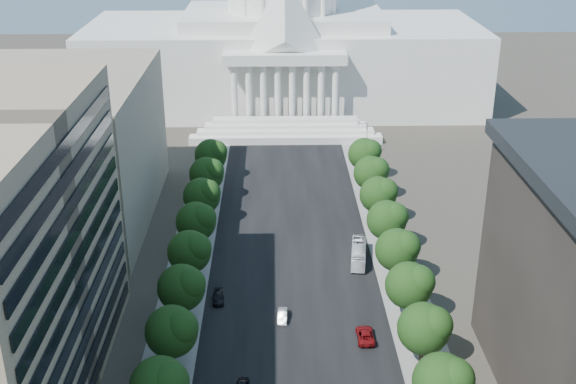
{
  "coord_description": "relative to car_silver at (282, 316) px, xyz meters",
  "views": [
    {
      "loc": [
        -3.21,
        -38.6,
        64.92
      ],
      "look_at": [
        -0.83,
        75.78,
        15.65
      ],
      "focal_mm": 45.0,
      "sensor_mm": 36.0,
      "label": 1
    }
  ],
  "objects": [
    {
      "name": "tree_r_e",
      "position": [
        20.39,
        -0.3,
        5.76
      ],
      "size": [
        7.79,
        7.6,
        9.97
      ],
      "color": "#33261C",
      "rests_on": "ground"
    },
    {
      "name": "office_block_left_far",
      "position": [
        -45.95,
        39.9,
        14.3
      ],
      "size": [
        38.0,
        52.0,
        30.0
      ],
      "primitive_type": "cube",
      "color": "gray",
      "rests_on": "ground"
    },
    {
      "name": "capitol",
      "position": [
        2.05,
        124.79,
        19.31
      ],
      "size": [
        120.0,
        56.0,
        73.0
      ],
      "color": "white",
      "rests_on": "ground"
    },
    {
      "name": "car_red",
      "position": [
        12.67,
        -5.76,
        0.08
      ],
      "size": [
        2.57,
        5.57,
        1.55
      ],
      "primitive_type": "imported",
      "rotation": [
        0.0,
        0.0,
        3.14
      ],
      "color": "maroon",
      "rests_on": "ground"
    },
    {
      "name": "tree_r_h",
      "position": [
        20.39,
        35.7,
        5.76
      ],
      "size": [
        7.79,
        7.6,
        9.97
      ],
      "color": "#33261C",
      "rests_on": "ground"
    },
    {
      "name": "streetlight_f",
      "position": [
        21.96,
        74.9,
        5.13
      ],
      "size": [
        2.61,
        0.44,
        9.0
      ],
      "color": "gray",
      "rests_on": "ground"
    },
    {
      "name": "streetlight_c",
      "position": [
        21.96,
        -0.1,
        5.13
      ],
      "size": [
        2.61,
        0.44,
        9.0
      ],
      "color": "gray",
      "rests_on": "ground"
    },
    {
      "name": "streetlight_e",
      "position": [
        21.96,
        49.9,
        5.13
      ],
      "size": [
        2.61,
        0.44,
        9.0
      ],
      "color": "gray",
      "rests_on": "ground"
    },
    {
      "name": "tree_r_f",
      "position": [
        20.39,
        11.7,
        5.76
      ],
      "size": [
        7.79,
        7.6,
        9.97
      ],
      "color": "#33261C",
      "rests_on": "ground"
    },
    {
      "name": "tree_l_j",
      "position": [
        -15.61,
        59.7,
        5.76
      ],
      "size": [
        7.79,
        7.6,
        9.97
      ],
      "color": "#33261C",
      "rests_on": "ground"
    },
    {
      "name": "tree_r_i",
      "position": [
        20.39,
        47.7,
        5.76
      ],
      "size": [
        7.79,
        7.6,
        9.97
      ],
      "color": "#33261C",
      "rests_on": "ground"
    },
    {
      "name": "tree_r_c",
      "position": [
        20.39,
        -24.3,
        5.76
      ],
      "size": [
        7.79,
        7.6,
        9.97
      ],
      "color": "#33261C",
      "rests_on": "ground"
    },
    {
      "name": "tree_l_e",
      "position": [
        -15.61,
        -0.3,
        5.76
      ],
      "size": [
        7.79,
        7.6,
        9.97
      ],
      "color": "#33261C",
      "rests_on": "ground"
    },
    {
      "name": "sidewalk_right",
      "position": [
        21.05,
        29.9,
        -0.7
      ],
      "size": [
        8.0,
        260.0,
        0.02
      ],
      "primitive_type": "cube",
      "color": "gray",
      "rests_on": "ground"
    },
    {
      "name": "tree_l_h",
      "position": [
        -15.61,
        35.7,
        5.76
      ],
      "size": [
        7.79,
        7.6,
        9.97
      ],
      "color": "#33261C",
      "rests_on": "ground"
    },
    {
      "name": "sidewalk_left",
      "position": [
        -16.95,
        29.9,
        -0.7
      ],
      "size": [
        8.0,
        260.0,
        0.02
      ],
      "primitive_type": "cube",
      "color": "gray",
      "rests_on": "ground"
    },
    {
      "name": "tree_l_f",
      "position": [
        -15.61,
        11.7,
        5.76
      ],
      "size": [
        7.79,
        7.6,
        9.97
      ],
      "color": "#33261C",
      "rests_on": "ground"
    },
    {
      "name": "tree_r_j",
      "position": [
        20.39,
        59.7,
        5.76
      ],
      "size": [
        7.79,
        7.6,
        9.97
      ],
      "color": "#33261C",
      "rests_on": "ground"
    },
    {
      "name": "tree_r_d",
      "position": [
        20.39,
        -12.3,
        5.76
      ],
      "size": [
        7.79,
        7.6,
        9.97
      ],
      "color": "#33261C",
      "rests_on": "ground"
    },
    {
      "name": "streetlight_d",
      "position": [
        21.96,
        24.9,
        5.13
      ],
      "size": [
        2.61,
        0.44,
        9.0
      ],
      "color": "gray",
      "rests_on": "ground"
    },
    {
      "name": "tree_l_i",
      "position": [
        -15.61,
        47.7,
        5.76
      ],
      "size": [
        7.79,
        7.6,
        9.97
      ],
      "color": "#33261C",
      "rests_on": "ground"
    },
    {
      "name": "car_dark_b",
      "position": [
        -10.72,
        5.74,
        -0.03
      ],
      "size": [
        2.2,
        4.7,
        1.33
      ],
      "primitive_type": "imported",
      "rotation": [
        0.0,
        0.0,
        0.08
      ],
      "color": "black",
      "rests_on": "ground"
    },
    {
      "name": "city_bus",
      "position": [
        14.42,
        19.37,
        0.82
      ],
      "size": [
        3.94,
        11.11,
        3.03
      ],
      "primitive_type": "imported",
      "rotation": [
        0.0,
        0.0,
        -0.13
      ],
      "color": "white",
      "rests_on": "ground"
    },
    {
      "name": "road_asphalt",
      "position": [
        2.05,
        29.9,
        -0.7
      ],
      "size": [
        30.0,
        260.0,
        0.01
      ],
      "primitive_type": "cube",
      "color": "black",
      "rests_on": "ground"
    },
    {
      "name": "car_silver",
      "position": [
        0.0,
        0.0,
        0.0
      ],
      "size": [
        1.72,
        4.3,
        1.39
      ],
      "primitive_type": "imported",
      "rotation": [
        0.0,
        0.0,
        -0.06
      ],
      "color": "#A6A9AE",
      "rests_on": "ground"
    },
    {
      "name": "tree_l_d",
      "position": [
        -15.61,
        -12.3,
        5.76
      ],
      "size": [
        7.79,
        7.6,
        9.97
      ],
      "color": "#33261C",
      "rests_on": "ground"
    },
    {
      "name": "tree_l_g",
      "position": [
        -15.61,
        23.7,
        5.76
      ],
      "size": [
        7.79,
        7.6,
        9.97
      ],
      "color": "#33261C",
      "rests_on": "ground"
    },
    {
      "name": "tree_r_g",
      "position": [
        20.39,
        23.7,
        5.76
      ],
      "size": [
        7.79,
        7.6,
        9.97
      ],
      "color": "#33261C",
      "rests_on": "ground"
    }
  ]
}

